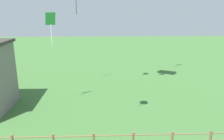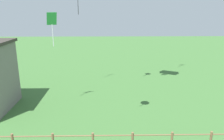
# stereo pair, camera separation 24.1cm
# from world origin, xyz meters

# --- Properties ---
(wooden_fence) EXTENTS (20.39, 0.14, 1.15)m
(wooden_fence) POSITION_xyz_m (-0.00, 5.41, 0.66)
(wooden_fence) COLOR brown
(wooden_fence) RESTS_ON ground_plane
(kite_green_diamond) EXTENTS (0.85, 0.68, 2.59)m
(kite_green_diamond) POSITION_xyz_m (-4.50, 11.62, 6.87)
(kite_green_diamond) COLOR green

